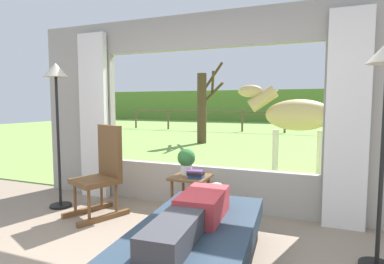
% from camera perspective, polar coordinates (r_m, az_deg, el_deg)
% --- Properties ---
extents(back_wall_with_window, '(5.20, 0.12, 2.55)m').
position_cam_1_polar(back_wall_with_window, '(4.19, 2.32, 3.24)').
color(back_wall_with_window, '#9E998E').
rests_on(back_wall_with_window, ground_plane).
extents(curtain_panel_left, '(0.44, 0.10, 2.40)m').
position_cam_1_polar(curtain_panel_left, '(4.90, -17.26, 2.72)').
color(curtain_panel_left, silver).
rests_on(curtain_panel_left, ground_plane).
extents(curtain_panel_right, '(0.44, 0.10, 2.40)m').
position_cam_1_polar(curtain_panel_right, '(3.83, 26.16, 1.80)').
color(curtain_panel_right, silver).
rests_on(curtain_panel_right, ground_plane).
extents(outdoor_pasture_lawn, '(36.00, 21.68, 0.02)m').
position_cam_1_polar(outdoor_pasture_lawn, '(14.98, 16.21, -0.32)').
color(outdoor_pasture_lawn, '#759E47').
rests_on(outdoor_pasture_lawn, ground_plane).
extents(distant_hill_ridge, '(36.00, 2.00, 2.40)m').
position_cam_1_polar(distant_hill_ridge, '(24.74, 18.45, 4.47)').
color(distant_hill_ridge, olive).
rests_on(distant_hill_ridge, ground_plane).
extents(recliner_sofa, '(1.01, 1.76, 0.42)m').
position_cam_1_polar(recliner_sofa, '(2.75, 0.85, -20.03)').
color(recliner_sofa, black).
rests_on(recliner_sofa, ground_plane).
extents(reclining_person, '(0.38, 1.44, 0.22)m').
position_cam_1_polar(reclining_person, '(2.59, 0.45, -14.40)').
color(reclining_person, '#B23338').
rests_on(reclining_person, recliner_sofa).
extents(rocking_chair, '(0.69, 0.81, 1.12)m').
position_cam_1_polar(rocking_chair, '(4.12, -15.82, -6.85)').
color(rocking_chair, brown).
rests_on(rocking_chair, ground_plane).
extents(side_table, '(0.44, 0.44, 0.52)m').
position_cam_1_polar(side_table, '(3.86, -0.25, -9.29)').
color(side_table, brown).
rests_on(side_table, ground_plane).
extents(potted_plant, '(0.22, 0.22, 0.32)m').
position_cam_1_polar(potted_plant, '(3.89, -1.02, -5.02)').
color(potted_plant, silver).
rests_on(potted_plant, side_table).
extents(book_stack, '(0.20, 0.15, 0.09)m').
position_cam_1_polar(book_stack, '(3.74, 0.67, -7.58)').
color(book_stack, '#23478C').
rests_on(book_stack, side_table).
extents(floor_lamp_left, '(0.32, 0.32, 1.91)m').
position_cam_1_polar(floor_lamp_left, '(4.53, -23.24, 6.73)').
color(floor_lamp_left, black).
rests_on(floor_lamp_left, ground_plane).
extents(horse, '(1.82, 0.74, 1.73)m').
position_cam_1_polar(horse, '(6.37, 17.94, 2.80)').
color(horse, tan).
rests_on(horse, outdoor_pasture_lawn).
extents(pasture_tree, '(1.14, 1.03, 2.80)m').
position_cam_1_polar(pasture_tree, '(10.90, 1.98, 4.73)').
color(pasture_tree, '#4C3823').
rests_on(pasture_tree, outdoor_pasture_lawn).
extents(pasture_fence_line, '(16.10, 0.10, 1.10)m').
position_cam_1_polar(pasture_fence_line, '(15.28, 16.40, 2.54)').
color(pasture_fence_line, brown).
rests_on(pasture_fence_line, outdoor_pasture_lawn).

